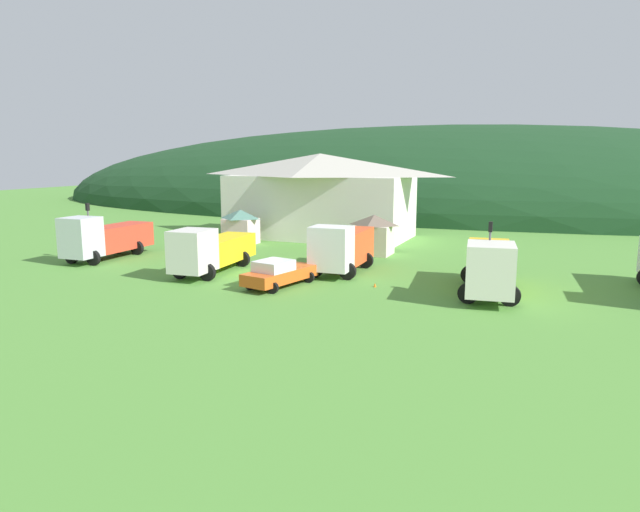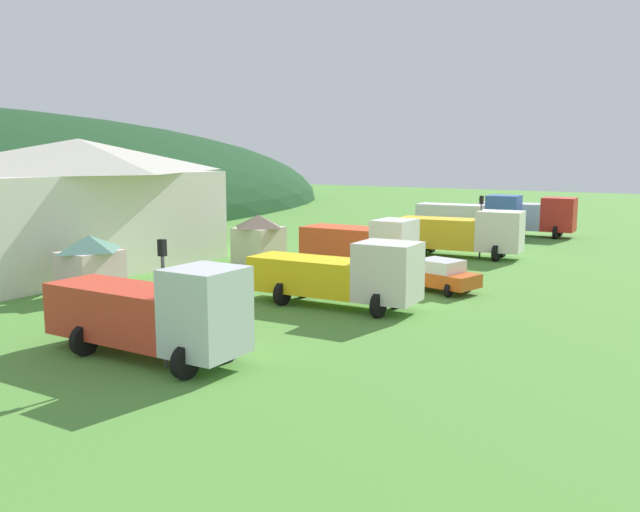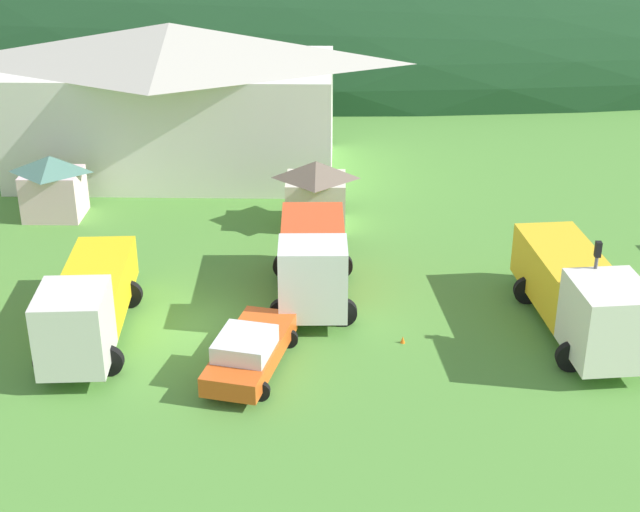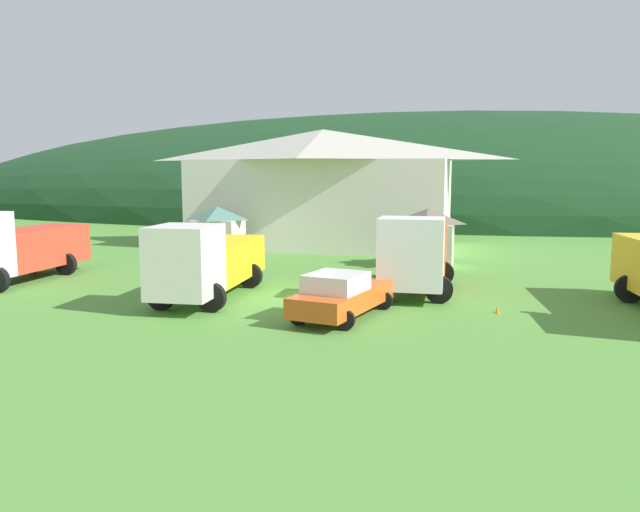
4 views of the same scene
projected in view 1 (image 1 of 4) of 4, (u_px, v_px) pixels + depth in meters
ground_plane at (268, 273)px, 37.91m from camera, size 200.00×200.00×0.00m
forested_hill_backdrop at (436, 205)px, 90.40m from camera, size 139.79×60.00×24.87m
depot_building at (320, 194)px, 54.35m from camera, size 18.16×9.27×7.97m
play_shed_cream at (374, 234)px, 44.96m from camera, size 2.98×2.70×3.17m
play_shed_pink at (241, 226)px, 50.41m from camera, size 2.91×2.48×3.06m
tow_truck_silver at (104, 237)px, 42.87m from camera, size 3.22×7.94×3.43m
flatbed_truck_yellow at (210, 250)px, 37.72m from camera, size 3.41×8.36×3.19m
heavy_rig_white at (341, 247)px, 37.92m from camera, size 3.45×6.79×3.36m
heavy_rig_striped at (489, 265)px, 31.88m from camera, size 3.80×8.65×3.26m
service_pickup_orange at (279, 273)px, 33.96m from camera, size 3.10×5.46×1.66m
traffic_light_west at (89, 226)px, 41.99m from camera, size 0.20×0.32×4.32m
traffic_light_east at (489, 252)px, 30.75m from camera, size 0.20×0.32×4.26m
traffic_cone_near_pickup at (375, 287)px, 33.96m from camera, size 0.36×0.36×0.52m
traffic_cone_mid_row at (231, 261)px, 42.54m from camera, size 0.36×0.36×0.47m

